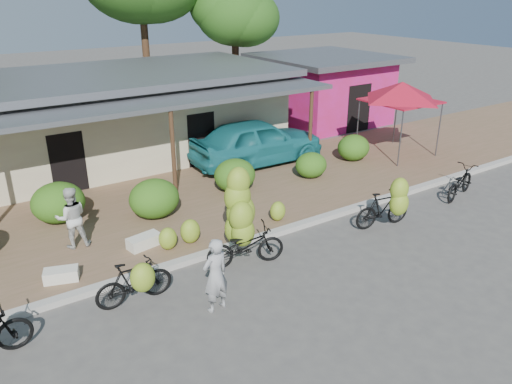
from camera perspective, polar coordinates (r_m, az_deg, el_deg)
ground at (r=11.82m, az=3.80°, el=-9.97°), size 100.00×100.00×0.00m
sidewalk at (r=15.58m, az=-7.40°, el=-1.51°), size 60.00×6.00×0.12m
curb at (r=13.20m, az=-1.48°, el=-5.85°), size 60.00×0.25×0.15m
shop_main at (r=20.30m, az=-15.31°, el=8.51°), size 13.00×8.50×3.35m
shop_pink at (r=25.59m, az=7.79°, el=11.72°), size 6.00×6.00×3.25m
tree_near_right at (r=26.23m, az=-2.95°, el=19.88°), size 4.08×3.88×6.71m
hedge_1 at (r=15.11m, az=-21.68°, el=-1.13°), size 1.48×1.33×1.16m
hedge_2 at (r=14.62m, az=-11.55°, el=-0.74°), size 1.46×1.31×1.14m
hedge_3 at (r=16.21m, az=-2.44°, el=1.93°), size 1.38×1.24×1.08m
hedge_4 at (r=17.53m, az=6.31°, el=3.08°), size 1.14×1.02×0.89m
hedge_5 at (r=19.56m, az=11.08°, el=5.01°), size 1.27×1.14×0.99m
red_canopy at (r=20.29m, az=16.32°, el=10.97°), size 3.50×3.50×2.86m
bike_left at (r=10.98m, az=-13.65°, el=-9.89°), size 1.70×1.13×1.28m
bike_center at (r=12.18m, az=-1.60°, el=-3.92°), size 2.05×1.42×2.35m
bike_right at (r=14.30m, az=14.72°, el=-1.57°), size 1.81×1.28×1.68m
bike_far_right at (r=17.31m, az=22.27°, el=1.03°), size 2.03×1.17×1.01m
loose_banana_a at (r=12.88m, az=-10.05°, el=-5.27°), size 0.47×0.40×0.59m
loose_banana_b at (r=13.09m, az=-7.53°, el=-4.46°), size 0.53×0.45×0.66m
loose_banana_c at (r=14.22m, az=2.51°, el=-2.20°), size 0.46×0.39×0.58m
sack_near at (r=13.18m, az=-12.66°, el=-5.52°), size 0.91×0.54×0.30m
sack_far at (r=12.31m, az=-21.36°, el=-8.80°), size 0.83×0.60×0.28m
vendor at (r=10.42m, az=-4.66°, el=-9.45°), size 0.66×0.49×1.66m
bystander at (r=13.43m, az=-20.33°, el=-2.76°), size 0.88×0.73×1.62m
teal_van at (r=18.68m, az=0.14°, el=5.80°), size 5.15×2.20×1.74m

